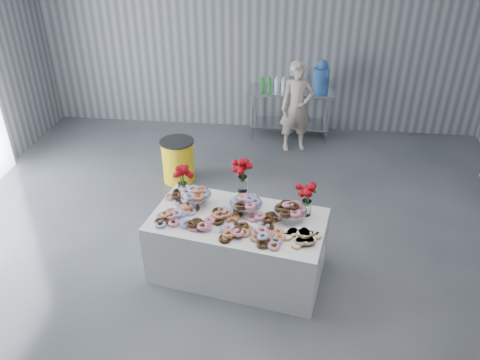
{
  "coord_description": "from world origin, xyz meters",
  "views": [
    {
      "loc": [
        0.53,
        -3.82,
        3.74
      ],
      "look_at": [
        0.01,
        0.83,
        0.95
      ],
      "focal_mm": 35.0,
      "sensor_mm": 36.0,
      "label": 1
    }
  ],
  "objects_px": {
    "water_jug": "(321,77)",
    "trash_barrel": "(178,161)",
    "person": "(297,107)",
    "prep_table": "(290,105)",
    "display_table": "(238,246)"
  },
  "relations": [
    {
      "from": "prep_table",
      "to": "display_table",
      "type": "bearing_deg",
      "value": -97.69
    },
    {
      "from": "person",
      "to": "trash_barrel",
      "type": "xyz_separation_m",
      "value": [
        -1.77,
        -1.29,
        -0.44
      ]
    },
    {
      "from": "display_table",
      "to": "person",
      "type": "relative_size",
      "value": 1.23
    },
    {
      "from": "water_jug",
      "to": "person",
      "type": "bearing_deg",
      "value": -128.81
    },
    {
      "from": "prep_table",
      "to": "person",
      "type": "relative_size",
      "value": 0.97
    },
    {
      "from": "prep_table",
      "to": "water_jug",
      "type": "height_order",
      "value": "water_jug"
    },
    {
      "from": "prep_table",
      "to": "person",
      "type": "distance_m",
      "value": 0.52
    },
    {
      "from": "person",
      "to": "water_jug",
      "type": "bearing_deg",
      "value": 36.6
    },
    {
      "from": "water_jug",
      "to": "person",
      "type": "distance_m",
      "value": 0.73
    },
    {
      "from": "display_table",
      "to": "prep_table",
      "type": "xyz_separation_m",
      "value": [
        0.51,
        3.76,
        0.24
      ]
    },
    {
      "from": "display_table",
      "to": "person",
      "type": "xyz_separation_m",
      "value": [
        0.62,
        3.28,
        0.4
      ]
    },
    {
      "from": "prep_table",
      "to": "person",
      "type": "xyz_separation_m",
      "value": [
        0.11,
        -0.49,
        0.15
      ]
    },
    {
      "from": "prep_table",
      "to": "person",
      "type": "height_order",
      "value": "person"
    },
    {
      "from": "water_jug",
      "to": "person",
      "type": "xyz_separation_m",
      "value": [
        -0.39,
        -0.49,
        -0.38
      ]
    },
    {
      "from": "water_jug",
      "to": "trash_barrel",
      "type": "xyz_separation_m",
      "value": [
        -2.16,
        -1.78,
        -0.81
      ]
    }
  ]
}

